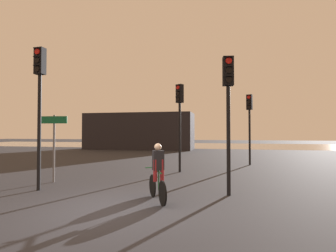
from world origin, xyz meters
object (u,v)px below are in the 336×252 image
Objects in this scene: distant_building at (139,131)px; traffic_light_near_left at (40,91)px; traffic_light_near_right at (228,98)px; direction_sign_post at (54,138)px; traffic_light_center at (180,111)px; traffic_light_far_right at (249,116)px; cyclist at (158,172)px.

distant_building is 2.56× the size of traffic_light_near_left.
traffic_light_near_right is 6.23m from traffic_light_near_left.
distant_building is 19.87m from direction_sign_post.
distant_building is 2.86× the size of traffic_light_near_right.
traffic_light_center is 1.64× the size of direction_sign_post.
traffic_light_near_right is 0.89× the size of traffic_light_near_left.
traffic_light_center is at bearing 65.19° from traffic_light_far_right.
traffic_light_near_left reaches higher than traffic_light_near_right.
traffic_light_near_left is at bearing -3.23° from traffic_light_near_right.
distant_building is 17.69m from traffic_light_center.
traffic_light_near_left is 4.95m from cyclist.
traffic_light_near_right is at bearing 166.91° from direction_sign_post.
traffic_light_center is 1.00× the size of traffic_light_near_right.
traffic_light_near_right is 1.02× the size of traffic_light_far_right.
traffic_light_center is at bearing -71.21° from traffic_light_near_right.
traffic_light_far_right is 2.57× the size of cyclist.
traffic_light_near_left reaches higher than traffic_light_far_right.
traffic_light_center is 5.77m from direction_sign_post.
traffic_light_far_right is (1.35, 7.90, -0.07)m from traffic_light_near_right.
traffic_light_center is at bearing -65.39° from distant_building.
cyclist is at bearing 176.52° from traffic_light_near_left.
cyclist is (-1.95, -1.14, -2.15)m from traffic_light_near_right.
cyclist is at bearing 90.39° from traffic_light_far_right.
traffic_light_far_right is (3.60, 3.56, -0.07)m from traffic_light_center.
traffic_light_near_right is (9.60, -20.40, 0.93)m from distant_building.
traffic_light_center reaches higher than distant_building.
traffic_light_near_left is at bearing 82.71° from traffic_light_center.
distant_building is 21.29m from traffic_light_near_left.
traffic_light_near_left is at bearing -80.77° from distant_building.
direction_sign_post is 1.60× the size of cyclist.
traffic_light_near_right is at bearing 100.71° from traffic_light_far_right.
cyclist is at bearing 151.23° from direction_sign_post.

